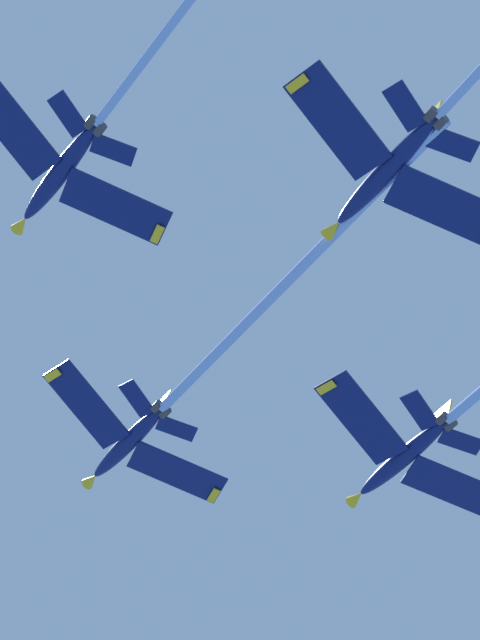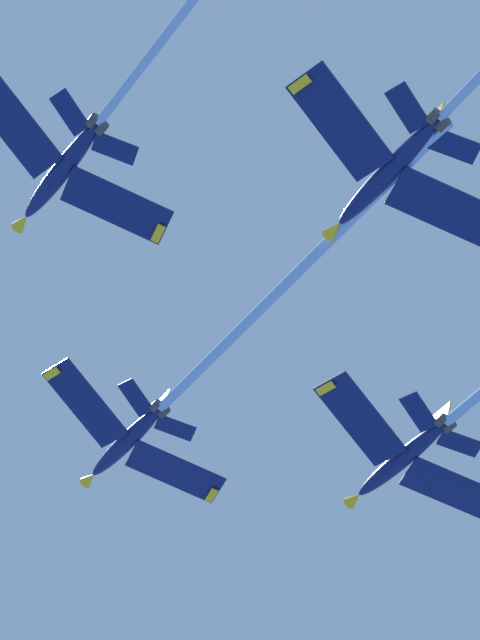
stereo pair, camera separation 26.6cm
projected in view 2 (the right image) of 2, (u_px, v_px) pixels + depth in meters
jet_lead at (184, 384)px, 114.27m from camera, size 35.67×36.78×22.22m
jet_left_wing at (117, 99)px, 101.28m from camera, size 38.71×39.88×23.77m
jet_slot at (456, 101)px, 93.08m from camera, size 37.05×37.23×21.68m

